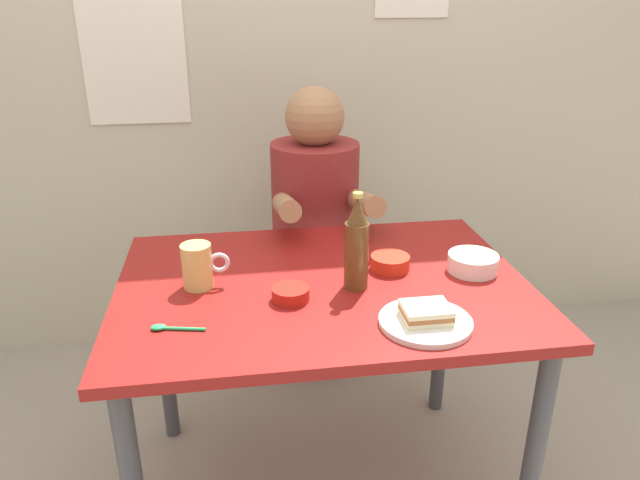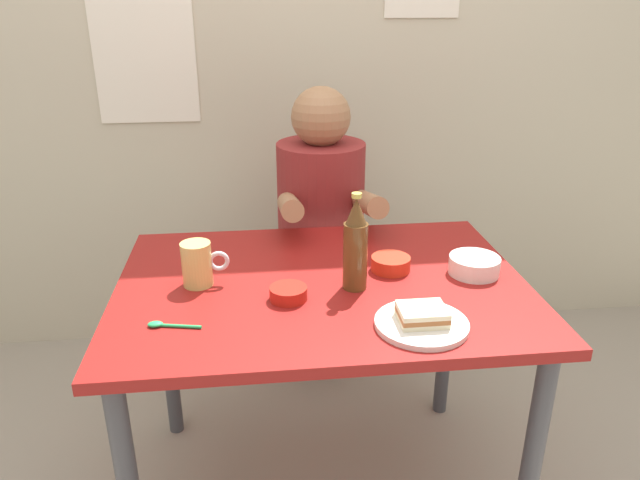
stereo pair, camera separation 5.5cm
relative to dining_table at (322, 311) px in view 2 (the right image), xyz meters
name	(u,v)px [view 2 (the right image)]	position (x,y,z in m)	size (l,w,h in m)	color
wall_back	(291,38)	(0.00, 1.05, 0.65)	(4.40, 0.09, 2.60)	#BCB299
dining_table	(322,311)	(0.00, 0.00, 0.00)	(1.10, 0.80, 0.74)	maroon
stool	(321,298)	(0.07, 0.63, -0.30)	(0.34, 0.34, 0.45)	#4C4C51
person_seated	(321,199)	(0.07, 0.62, 0.12)	(0.33, 0.56, 0.72)	maroon
plate_orange	(421,324)	(0.20, -0.26, 0.10)	(0.22, 0.22, 0.01)	silver
sandwich	(422,314)	(0.20, -0.26, 0.13)	(0.11, 0.09, 0.04)	beige
beer_mug	(198,264)	(-0.33, 0.02, 0.15)	(0.13, 0.08, 0.12)	#D1BC66
beer_bottle	(355,246)	(0.08, -0.05, 0.21)	(0.06, 0.06, 0.26)	#593819
sambal_bowl_red	(288,293)	(-0.10, -0.09, 0.11)	(0.10, 0.10, 0.03)	#B21E14
rice_bowl_white	(475,265)	(0.42, 0.00, 0.12)	(0.14, 0.14, 0.05)	silver
sauce_bowl_chili	(391,263)	(0.20, 0.05, 0.12)	(0.11, 0.11, 0.04)	red
spoon	(165,325)	(-0.39, -0.20, 0.10)	(0.13, 0.04, 0.01)	#26A559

